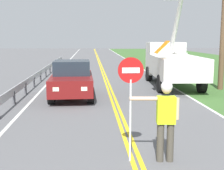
{
  "coord_description": "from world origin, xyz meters",
  "views": [
    {
      "loc": [
        -1.01,
        -1.48,
        2.74
      ],
      "look_at": [
        -0.3,
        8.4,
        1.2
      ],
      "focal_mm": 48.84,
      "sensor_mm": 36.0,
      "label": 1
    }
  ],
  "objects_px": {
    "stop_sign_paddle": "(131,86)",
    "utility_pole_near": "(224,12)",
    "utility_bucket_truck": "(171,61)",
    "flagger_worker": "(165,116)",
    "oncoming_sedan_nearest": "(72,80)"
  },
  "relations": [
    {
      "from": "stop_sign_paddle",
      "to": "utility_pole_near",
      "type": "distance_m",
      "value": 11.29
    },
    {
      "from": "utility_bucket_truck",
      "to": "utility_pole_near",
      "type": "height_order",
      "value": "utility_pole_near"
    },
    {
      "from": "flagger_worker",
      "to": "utility_bucket_truck",
      "type": "xyz_separation_m",
      "value": [
        3.05,
        10.97,
        0.38
      ]
    },
    {
      "from": "utility_pole_near",
      "to": "stop_sign_paddle",
      "type": "bearing_deg",
      "value": -123.4
    },
    {
      "from": "oncoming_sedan_nearest",
      "to": "utility_pole_near",
      "type": "relative_size",
      "value": 0.53
    },
    {
      "from": "utility_bucket_truck",
      "to": "utility_pole_near",
      "type": "relative_size",
      "value": 0.89
    },
    {
      "from": "stop_sign_paddle",
      "to": "utility_pole_near",
      "type": "height_order",
      "value": "utility_pole_near"
    },
    {
      "from": "flagger_worker",
      "to": "utility_bucket_truck",
      "type": "distance_m",
      "value": 11.4
    },
    {
      "from": "oncoming_sedan_nearest",
      "to": "utility_pole_near",
      "type": "bearing_deg",
      "value": 12.41
    },
    {
      "from": "flagger_worker",
      "to": "stop_sign_paddle",
      "type": "distance_m",
      "value": 1.02
    },
    {
      "from": "oncoming_sedan_nearest",
      "to": "utility_pole_near",
      "type": "distance_m",
      "value": 8.61
    },
    {
      "from": "flagger_worker",
      "to": "stop_sign_paddle",
      "type": "bearing_deg",
      "value": 174.96
    },
    {
      "from": "flagger_worker",
      "to": "oncoming_sedan_nearest",
      "type": "height_order",
      "value": "flagger_worker"
    },
    {
      "from": "oncoming_sedan_nearest",
      "to": "utility_pole_near",
      "type": "height_order",
      "value": "utility_pole_near"
    },
    {
      "from": "flagger_worker",
      "to": "oncoming_sedan_nearest",
      "type": "xyz_separation_m",
      "value": [
        -2.49,
        7.57,
        -0.21
      ]
    }
  ]
}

